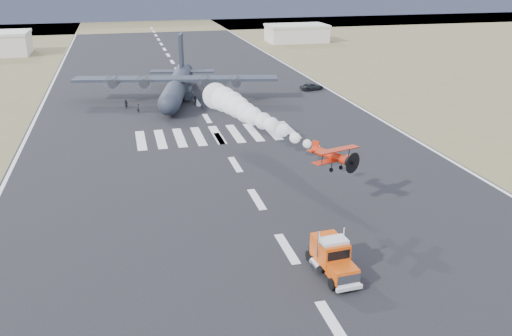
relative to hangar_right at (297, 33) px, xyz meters
name	(u,v)px	position (x,y,z in m)	size (l,w,h in m)	color
ground	(333,324)	(-46.00, -150.00, -3.01)	(500.00, 500.00, 0.00)	black
scrub_far	(148,22)	(-46.00, 80.00, -3.01)	(500.00, 80.00, 0.00)	brown
runway_markings	(207,118)	(-46.00, -90.00, -3.00)	(60.00, 260.00, 0.01)	silver
ridge_seg_c	(5,1)	(-111.00, 110.00, 5.49)	(150.00, 50.00, 17.00)	gray
ridge_seg_d	(143,3)	(-46.00, 110.00, 3.49)	(150.00, 50.00, 13.00)	gray
hangar_right	(297,33)	(0.00, 0.00, 0.00)	(20.50, 12.50, 5.90)	#B9B1A4
semi_truck	(332,256)	(-43.44, -143.12, -1.34)	(2.93, 7.66, 3.41)	black
aerobatic_biplane	(333,156)	(-38.83, -131.14, 3.52)	(6.44, 5.95, 2.72)	#B21A0B
smoke_trail	(233,105)	(-44.89, -107.44, 3.72)	(9.13, 28.79, 4.03)	white
transport_aircraft	(177,84)	(-49.33, -73.84, -0.03)	(39.80, 32.57, 11.54)	#1D202C
support_vehicle	(312,86)	(-20.22, -72.70, -2.29)	(2.39, 5.19, 1.44)	black
crew_a	(138,108)	(-57.62, -83.28, -2.15)	(0.63, 0.52, 1.73)	black
crew_b	(195,100)	(-46.65, -79.76, -2.13)	(0.86, 0.53, 1.77)	black
crew_c	(202,105)	(-45.79, -83.49, -2.20)	(1.04, 0.48, 1.61)	black
crew_d	(240,99)	(-38.05, -80.97, -2.08)	(1.09, 0.56, 1.86)	black
crew_e	(212,97)	(-42.89, -77.71, -2.07)	(0.92, 0.56, 1.88)	black
crew_f	(211,99)	(-43.46, -78.86, -2.18)	(1.54, 0.50, 1.67)	black
crew_g	(172,104)	(-51.15, -81.19, -2.14)	(0.63, 0.52, 1.73)	black
crew_h	(126,104)	(-59.67, -79.38, -2.18)	(0.81, 0.50, 1.67)	black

